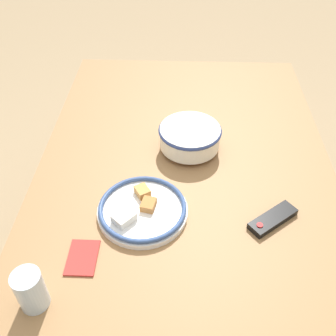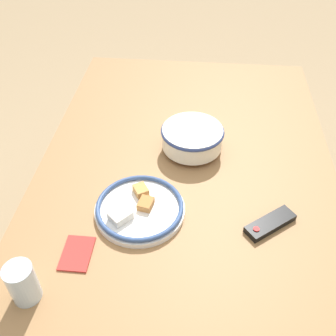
{
  "view_description": "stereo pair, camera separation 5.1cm",
  "coord_description": "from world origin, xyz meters",
  "px_view_note": "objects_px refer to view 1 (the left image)",
  "views": [
    {
      "loc": [
        0.98,
        -0.02,
        1.63
      ],
      "look_at": [
        0.06,
        -0.06,
        0.8
      ],
      "focal_mm": 42.0,
      "sensor_mm": 36.0,
      "label": 1
    },
    {
      "loc": [
        0.97,
        0.03,
        1.63
      ],
      "look_at": [
        0.06,
        -0.06,
        0.8
      ],
      "focal_mm": 42.0,
      "sensor_mm": 36.0,
      "label": 2
    }
  ],
  "objects_px": {
    "noodle_bowl": "(190,137)",
    "tv_remote": "(273,219)",
    "drinking_glass": "(31,290)",
    "food_plate": "(142,209)"
  },
  "relations": [
    {
      "from": "noodle_bowl",
      "to": "drinking_glass",
      "type": "xyz_separation_m",
      "value": [
        0.6,
        -0.37,
        0.0
      ]
    },
    {
      "from": "noodle_bowl",
      "to": "tv_remote",
      "type": "bearing_deg",
      "value": 36.81
    },
    {
      "from": "noodle_bowl",
      "to": "drinking_glass",
      "type": "height_order",
      "value": "drinking_glass"
    },
    {
      "from": "food_plate",
      "to": "drinking_glass",
      "type": "xyz_separation_m",
      "value": [
        0.29,
        -0.23,
        0.04
      ]
    },
    {
      "from": "food_plate",
      "to": "drinking_glass",
      "type": "distance_m",
      "value": 0.38
    },
    {
      "from": "noodle_bowl",
      "to": "tv_remote",
      "type": "distance_m",
      "value": 0.4
    },
    {
      "from": "tv_remote",
      "to": "noodle_bowl",
      "type": "bearing_deg",
      "value": -1.07
    },
    {
      "from": "tv_remote",
      "to": "drinking_glass",
      "type": "xyz_separation_m",
      "value": [
        0.28,
        -0.61,
        0.05
      ]
    },
    {
      "from": "drinking_glass",
      "to": "food_plate",
      "type": "bearing_deg",
      "value": 141.62
    },
    {
      "from": "tv_remote",
      "to": "drinking_glass",
      "type": "relative_size",
      "value": 1.37
    }
  ]
}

